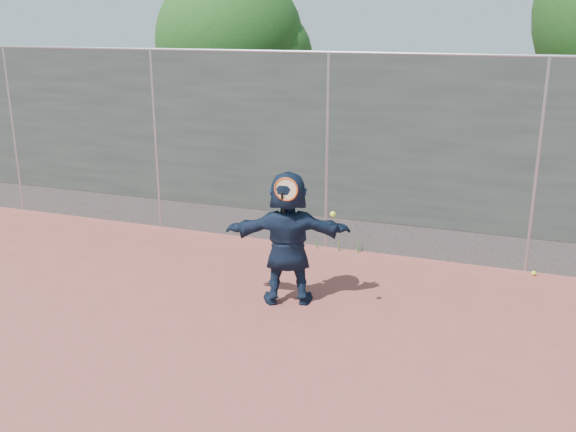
% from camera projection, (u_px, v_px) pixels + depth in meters
% --- Properties ---
extents(ground, '(80.00, 80.00, 0.00)m').
position_uv_depth(ground, '(233.00, 347.00, 7.07)').
color(ground, '#9E4C42').
rests_on(ground, ground).
extents(player, '(1.66, 1.00, 1.71)m').
position_uv_depth(player, '(288.00, 238.00, 7.98)').
color(player, '#15233A').
rests_on(player, ground).
extents(ball_ground, '(0.07, 0.07, 0.07)m').
position_uv_depth(ball_ground, '(534.00, 273.00, 9.04)').
color(ball_ground, '#D8EF35').
rests_on(ball_ground, ground).
extents(fence, '(20.00, 0.06, 3.03)m').
position_uv_depth(fence, '(327.00, 148.00, 9.75)').
color(fence, '#38423D').
rests_on(fence, ground).
extents(swing_action, '(0.78, 0.18, 0.51)m').
position_uv_depth(swing_action, '(291.00, 193.00, 7.58)').
color(swing_action, '#D74E14').
rests_on(swing_action, ground).
extents(tree_left, '(3.15, 3.00, 4.53)m').
position_uv_depth(tree_left, '(238.00, 46.00, 13.03)').
color(tree_left, '#382314').
rests_on(tree_left, ground).
extents(weed_clump, '(0.68, 0.07, 0.30)m').
position_uv_depth(weed_clump, '(342.00, 243.00, 9.97)').
color(weed_clump, '#387226').
rests_on(weed_clump, ground).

